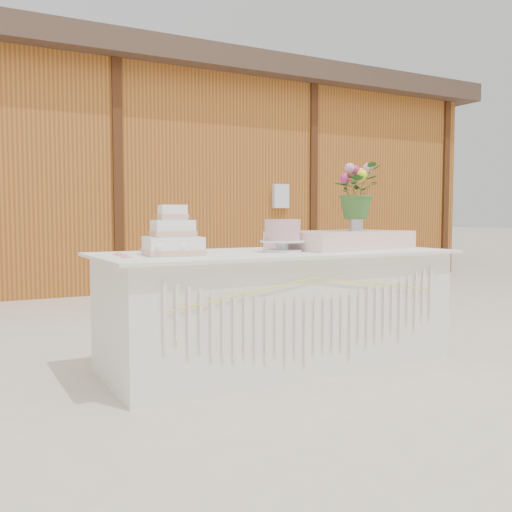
# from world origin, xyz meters

# --- Properties ---
(ground) EXTENTS (80.00, 80.00, 0.00)m
(ground) POSITION_xyz_m (0.00, 0.00, 0.00)
(ground) COLOR beige
(ground) RESTS_ON ground
(barn) EXTENTS (12.60, 4.60, 3.30)m
(barn) POSITION_xyz_m (-0.01, 5.99, 1.68)
(barn) COLOR #A06021
(barn) RESTS_ON ground
(cake_table) EXTENTS (2.40, 1.00, 0.77)m
(cake_table) POSITION_xyz_m (0.00, -0.00, 0.39)
(cake_table) COLOR white
(cake_table) RESTS_ON ground
(wedding_cake) EXTENTS (0.38, 0.38, 0.30)m
(wedding_cake) POSITION_xyz_m (-0.74, -0.01, 0.87)
(wedding_cake) COLOR white
(wedding_cake) RESTS_ON cake_table
(pink_cake_stand) EXTENTS (0.30, 0.30, 0.21)m
(pink_cake_stand) POSITION_xyz_m (-0.00, -0.07, 0.89)
(pink_cake_stand) COLOR white
(pink_cake_stand) RESTS_ON cake_table
(satin_runner) EXTENTS (1.09, 0.76, 0.13)m
(satin_runner) POSITION_xyz_m (0.58, 0.07, 0.83)
(satin_runner) COLOR #FFD3CD
(satin_runner) RESTS_ON cake_table
(flower_vase) EXTENTS (0.10, 0.10, 0.14)m
(flower_vase) POSITION_xyz_m (0.74, 0.10, 0.96)
(flower_vase) COLOR silver
(flower_vase) RESTS_ON satin_runner
(bouquet) EXTENTS (0.45, 0.42, 0.41)m
(bouquet) POSITION_xyz_m (0.74, 0.10, 1.24)
(bouquet) COLOR #315D25
(bouquet) RESTS_ON flower_vase
(loose_flowers) EXTENTS (0.15, 0.33, 0.02)m
(loose_flowers) POSITION_xyz_m (-1.01, 0.03, 0.78)
(loose_flowers) COLOR pink
(loose_flowers) RESTS_ON cake_table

